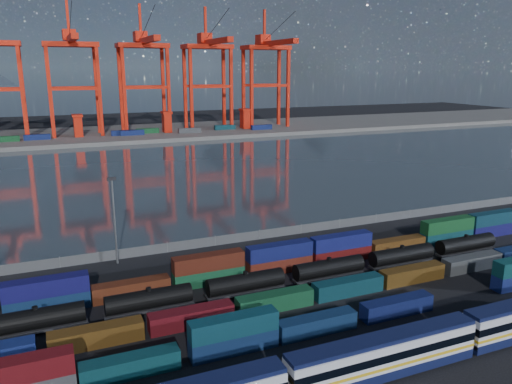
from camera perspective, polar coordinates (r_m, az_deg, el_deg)
name	(u,v)px	position (r m, az deg, el deg)	size (l,w,h in m)	color
ground	(327,292)	(84.32, 8.12, -11.22)	(700.00, 700.00, 0.00)	black
harbor_water	(173,172)	(178.25, -9.43, 2.28)	(700.00, 700.00, 0.00)	#2F3B44
far_quay	(127,134)	(280.03, -14.58, 6.47)	(700.00, 70.00, 2.00)	#514F4C
distant_mountains	(70,3)	(1678.31, -20.46, 19.54)	(2470.00, 1100.00, 520.00)	#1E2630
passenger_train	(384,356)	(63.76, 14.37, -17.73)	(77.25, 3.12, 5.35)	silver
container_row_south	(369,309)	(75.85, 12.82, -12.91)	(140.05, 2.38, 5.08)	#47494C
container_row_mid	(346,287)	(83.29, 10.28, -10.65)	(140.98, 2.47, 2.64)	#3B3F40
container_row_north	(318,253)	(93.89, 7.13, -6.95)	(142.19, 2.48, 5.29)	navy
tanker_string	(199,291)	(79.31, -6.52, -11.23)	(121.79, 2.86, 4.09)	black
waterfront_fence	(260,235)	(107.05, 0.42, -4.92)	(160.12, 0.12, 2.20)	#595B5E
yard_light_mast	(114,216)	(95.27, -15.90, -2.65)	(1.60, 0.40, 16.60)	slate
gantry_cranes	(108,56)	(270.19, -16.52, 14.68)	(200.96, 49.85, 67.50)	red
quay_containers	(109,134)	(264.04, -16.50, 6.41)	(172.58, 10.99, 2.60)	navy
straddle_carriers	(124,123)	(269.06, -14.87, 7.62)	(140.00, 7.00, 11.10)	red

